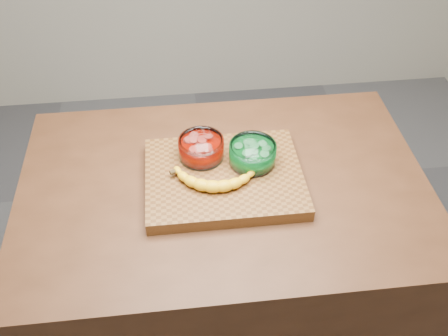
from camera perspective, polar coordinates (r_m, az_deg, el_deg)
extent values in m
plane|color=#545459|center=(2.19, 0.00, -18.52)|extent=(3.50, 3.50, 0.00)
cube|color=#472715|center=(1.81, 0.00, -11.81)|extent=(1.20, 0.80, 0.90)
cube|color=brown|center=(1.45, 0.00, -1.15)|extent=(0.45, 0.35, 0.04)
cylinder|color=white|center=(1.47, -2.61, 2.27)|extent=(0.13, 0.13, 0.06)
cylinder|color=#C81001|center=(1.47, -2.60, 2.03)|extent=(0.11, 0.11, 0.04)
cylinder|color=#FD5F50|center=(1.45, -2.64, 2.82)|extent=(0.11, 0.11, 0.02)
cylinder|color=white|center=(1.45, 3.28, 1.63)|extent=(0.14, 0.14, 0.06)
cylinder|color=#0A7B25|center=(1.45, 3.26, 1.37)|extent=(0.11, 0.11, 0.04)
cylinder|color=#59BF67|center=(1.43, 3.30, 2.18)|extent=(0.11, 0.11, 0.02)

